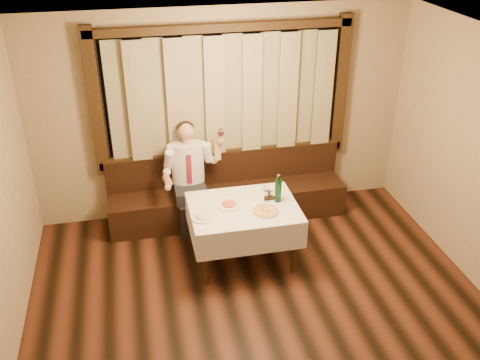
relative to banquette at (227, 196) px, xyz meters
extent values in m
cube|color=silver|center=(0.00, -2.72, 2.49)|extent=(5.00, 6.00, 0.01)
cube|color=tan|center=(0.00, 0.28, 1.09)|extent=(5.00, 0.01, 2.80)
cube|color=black|center=(0.00, 0.26, 1.39)|extent=(3.00, 0.02, 1.60)
cube|color=orange|center=(-0.70, 0.25, 1.09)|extent=(0.50, 0.01, 0.40)
cube|color=black|center=(0.00, 0.22, 0.54)|extent=(3.30, 0.12, 0.10)
cube|color=black|center=(0.00, 0.22, 2.24)|extent=(3.30, 0.12, 0.10)
cube|color=black|center=(-1.60, 0.22, 1.39)|extent=(0.16, 0.12, 1.90)
cube|color=black|center=(1.60, 0.22, 1.39)|extent=(0.16, 0.12, 1.90)
cube|color=#817653|center=(0.00, 0.16, 1.39)|extent=(2.90, 0.08, 1.55)
cube|color=black|center=(0.00, -0.04, -0.09)|extent=(3.20, 0.60, 0.45)
cube|color=black|center=(0.00, 0.20, 0.36)|extent=(3.20, 0.12, 0.45)
cube|color=black|center=(0.00, 0.20, 0.61)|extent=(3.20, 0.14, 0.04)
cylinder|color=black|center=(-0.52, -1.39, 0.04)|extent=(0.06, 0.06, 0.71)
cylinder|color=black|center=(0.52, -1.39, 0.04)|extent=(0.06, 0.06, 0.71)
cylinder|color=black|center=(-0.52, -0.65, 0.04)|extent=(0.06, 0.06, 0.71)
cylinder|color=black|center=(0.52, -0.65, 0.04)|extent=(0.06, 0.06, 0.71)
cube|color=black|center=(0.00, -1.02, 0.42)|extent=(1.20, 0.90, 0.04)
cube|color=silver|center=(0.00, -1.02, 0.44)|extent=(1.26, 0.96, 0.01)
cube|color=silver|center=(0.00, -1.50, 0.27)|extent=(1.26, 0.01, 0.35)
cube|color=silver|center=(0.00, -0.54, 0.27)|extent=(1.26, 0.01, 0.35)
cube|color=silver|center=(-0.63, -1.02, 0.27)|extent=(0.01, 0.96, 0.35)
cube|color=silver|center=(0.63, -1.02, 0.27)|extent=(0.01, 0.96, 0.35)
cylinder|color=white|center=(0.22, -1.21, 0.45)|extent=(0.31, 0.31, 0.01)
cylinder|color=#CE5A1F|center=(0.22, -1.21, 0.46)|extent=(0.28, 0.28, 0.01)
torus|color=tan|center=(0.22, -1.21, 0.46)|extent=(0.30, 0.30, 0.02)
sphere|color=black|center=(0.19, -1.19, 0.47)|extent=(0.02, 0.02, 0.02)
sphere|color=black|center=(0.26, -1.21, 0.47)|extent=(0.02, 0.02, 0.02)
cylinder|color=white|center=(-0.16, -0.97, 0.45)|extent=(0.28, 0.28, 0.02)
ellipsoid|color=#B34A1C|center=(-0.16, -0.97, 0.50)|extent=(0.17, 0.17, 0.08)
cylinder|color=white|center=(-0.51, -1.18, 0.45)|extent=(0.26, 0.26, 0.02)
ellipsoid|color=beige|center=(-0.51, -1.18, 0.50)|extent=(0.16, 0.16, 0.07)
cylinder|color=#0D3D1B|center=(0.42, -1.00, 0.59)|extent=(0.08, 0.08, 0.29)
cylinder|color=#0D3D1B|center=(0.42, -1.00, 0.76)|extent=(0.03, 0.03, 0.07)
cylinder|color=silver|center=(0.42, -1.00, 0.79)|extent=(0.04, 0.04, 0.01)
cylinder|color=white|center=(0.29, -0.96, 0.45)|extent=(0.07, 0.07, 0.01)
cylinder|color=white|center=(0.29, -0.96, 0.51)|extent=(0.01, 0.01, 0.11)
ellipsoid|color=white|center=(0.29, -0.96, 0.61)|extent=(0.08, 0.08, 0.09)
cube|color=black|center=(0.34, -0.93, 0.47)|extent=(0.12, 0.06, 0.04)
cube|color=black|center=(0.34, -0.93, 0.53)|extent=(0.02, 0.06, 0.09)
cylinder|color=white|center=(0.30, -0.93, 0.51)|extent=(0.03, 0.03, 0.07)
cylinder|color=silver|center=(0.30, -0.93, 0.55)|extent=(0.03, 0.03, 0.01)
cylinder|color=white|center=(0.37, -0.93, 0.51)|extent=(0.03, 0.03, 0.07)
cylinder|color=silver|center=(0.37, -0.93, 0.55)|extent=(0.03, 0.03, 0.01)
cube|color=black|center=(-0.52, -0.17, 0.22)|extent=(0.41, 0.46, 0.16)
cube|color=black|center=(-0.64, -0.39, -0.09)|extent=(0.11, 0.12, 0.45)
cube|color=black|center=(-0.41, -0.39, -0.09)|extent=(0.11, 0.12, 0.45)
ellipsoid|color=white|center=(-0.52, -0.01, 0.58)|extent=(0.43, 0.26, 0.55)
cube|color=maroon|center=(-0.52, -0.15, 0.55)|extent=(0.07, 0.01, 0.41)
cylinder|color=tan|center=(-0.52, -0.01, 0.89)|extent=(0.10, 0.10, 0.08)
sphere|color=tan|center=(-0.52, -0.01, 1.03)|extent=(0.21, 0.21, 0.21)
ellipsoid|color=black|center=(-0.52, 0.02, 1.06)|extent=(0.22, 0.22, 0.16)
sphere|color=white|center=(-0.73, -0.01, 0.80)|extent=(0.13, 0.13, 0.13)
sphere|color=white|center=(-0.32, -0.01, 0.80)|extent=(0.13, 0.13, 0.13)
sphere|color=tan|center=(-0.83, -0.43, 0.47)|extent=(0.09, 0.09, 0.09)
sphere|color=tan|center=(-0.12, -0.19, 0.93)|extent=(0.10, 0.10, 0.10)
cylinder|color=white|center=(-0.12, -0.22, 0.97)|extent=(0.01, 0.01, 0.11)
ellipsoid|color=white|center=(-0.12, -0.22, 1.06)|extent=(0.09, 0.09, 0.11)
ellipsoid|color=#4C070F|center=(-0.12, -0.22, 1.04)|extent=(0.07, 0.07, 0.06)
camera|label=1|loc=(-1.17, -6.23, 3.70)|focal=40.00mm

